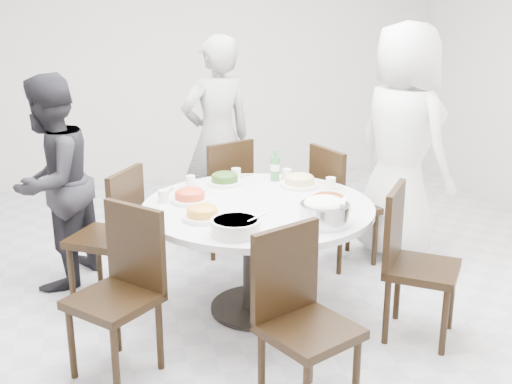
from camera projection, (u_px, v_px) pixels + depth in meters
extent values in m
cube|color=silver|center=(239.00, 291.00, 4.63)|extent=(6.00, 6.00, 0.01)
cube|color=silver|center=(174.00, 56.00, 6.98)|extent=(6.00, 0.01, 2.80)
cylinder|color=silver|center=(258.00, 258.00, 4.25)|extent=(1.50, 1.50, 0.75)
cube|color=black|center=(346.00, 205.00, 4.99)|extent=(0.51, 0.51, 0.95)
cube|color=black|center=(218.00, 195.00, 5.25)|extent=(0.55, 0.55, 0.95)
cube|color=black|center=(104.00, 235.00, 4.38)|extent=(0.58, 0.58, 0.95)
cube|color=black|center=(113.00, 297.00, 3.49)|extent=(0.59, 0.59, 0.95)
cube|color=black|center=(310.00, 327.00, 3.18)|extent=(0.55, 0.55, 0.95)
cube|color=black|center=(423.00, 266.00, 3.89)|extent=(0.59, 0.59, 0.95)
imported|color=silver|center=(402.00, 143.00, 5.01)|extent=(0.85, 1.05, 1.87)
imported|color=black|center=(217.00, 139.00, 5.45)|extent=(0.71, 0.55, 1.74)
imported|color=black|center=(52.00, 183.00, 4.55)|extent=(0.88, 0.94, 1.54)
cylinder|color=white|center=(225.00, 180.00, 4.56)|extent=(0.24, 0.24, 0.06)
cylinder|color=white|center=(299.00, 182.00, 4.52)|extent=(0.27, 0.27, 0.07)
cylinder|color=white|center=(190.00, 197.00, 4.18)|extent=(0.25, 0.25, 0.07)
cylinder|color=white|center=(328.00, 203.00, 4.06)|extent=(0.28, 0.28, 0.07)
cylinder|color=white|center=(202.00, 214.00, 3.86)|extent=(0.25, 0.25, 0.06)
cylinder|color=silver|center=(324.00, 214.00, 3.77)|extent=(0.29, 0.29, 0.13)
cylinder|color=white|center=(236.00, 227.00, 3.62)|extent=(0.28, 0.28, 0.09)
cylinder|color=#317C3D|center=(275.00, 165.00, 4.64)|extent=(0.07, 0.07, 0.23)
cylinder|color=white|center=(236.00, 174.00, 4.69)|extent=(0.07, 0.07, 0.08)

